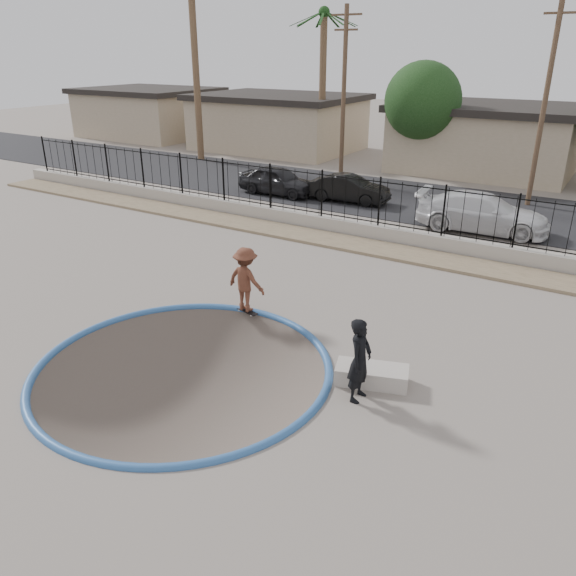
% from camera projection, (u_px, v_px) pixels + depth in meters
% --- Properties ---
extents(ground, '(120.00, 120.00, 2.20)m').
position_uv_depth(ground, '(391.00, 254.00, 23.76)').
color(ground, gray).
rests_on(ground, ground).
extents(bowl_pit, '(6.84, 6.84, 1.80)m').
position_uv_depth(bowl_pit, '(183.00, 369.00, 13.17)').
color(bowl_pit, '#463E35').
rests_on(bowl_pit, ground).
extents(coping_ring, '(7.04, 7.04, 0.20)m').
position_uv_depth(coping_ring, '(183.00, 369.00, 13.17)').
color(coping_ring, '#2E5B97').
rests_on(coping_ring, ground).
extents(rock_strip, '(42.00, 1.60, 0.11)m').
position_uv_depth(rock_strip, '(365.00, 246.00, 21.12)').
color(rock_strip, '#978063').
rests_on(rock_strip, ground).
extents(retaining_wall, '(42.00, 0.45, 0.60)m').
position_uv_depth(retaining_wall, '(377.00, 233.00, 21.88)').
color(retaining_wall, '#A0978C').
rests_on(retaining_wall, ground).
extents(fence, '(40.00, 0.04, 1.80)m').
position_uv_depth(fence, '(379.00, 203.00, 21.41)').
color(fence, black).
rests_on(fence, retaining_wall).
extents(street, '(90.00, 8.00, 0.04)m').
position_uv_depth(street, '(432.00, 203.00, 27.23)').
color(street, black).
rests_on(street, ground).
extents(house_west_far, '(10.60, 8.60, 3.90)m').
position_uv_depth(house_west_far, '(149.00, 112.00, 47.44)').
color(house_west_far, tan).
rests_on(house_west_far, ground).
extents(house_west, '(11.60, 8.60, 3.90)m').
position_uv_depth(house_west, '(278.00, 122.00, 41.15)').
color(house_west, tan).
rests_on(house_west, ground).
extents(house_center, '(10.60, 8.60, 3.90)m').
position_uv_depth(house_center, '(487.00, 137.00, 33.89)').
color(house_center, tan).
rests_on(house_center, ground).
extents(palm_left, '(2.30, 2.30, 11.30)m').
position_uv_depth(palm_left, '(193.00, 30.00, 34.68)').
color(palm_left, brown).
rests_on(palm_left, ground).
extents(palm_mid, '(2.30, 2.30, 9.30)m').
position_uv_depth(palm_mid, '(323.00, 52.00, 34.92)').
color(palm_mid, brown).
rests_on(palm_mid, ground).
extents(utility_pole_left, '(1.70, 0.24, 9.00)m').
position_uv_depth(utility_pole_left, '(344.00, 94.00, 29.86)').
color(utility_pole_left, '#473323').
rests_on(utility_pole_left, ground).
extents(utility_pole_mid, '(1.70, 0.24, 9.50)m').
position_uv_depth(utility_pole_mid, '(546.00, 96.00, 24.92)').
color(utility_pole_mid, '#473323').
rests_on(utility_pole_mid, ground).
extents(street_tree_left, '(4.32, 4.32, 6.36)m').
position_uv_depth(street_tree_left, '(423.00, 101.00, 31.73)').
color(street_tree_left, '#473323').
rests_on(street_tree_left, ground).
extents(skater, '(1.24, 0.77, 1.85)m').
position_uv_depth(skater, '(246.00, 283.00, 15.58)').
color(skater, brown).
rests_on(skater, ground).
extents(skateboard, '(0.78, 0.35, 0.07)m').
position_uv_depth(skateboard, '(247.00, 311.00, 15.93)').
color(skateboard, black).
rests_on(skateboard, ground).
extents(videographer, '(0.47, 0.70, 1.87)m').
position_uv_depth(videographer, '(360.00, 360.00, 11.69)').
color(videographer, black).
rests_on(videographer, ground).
extents(concrete_ledge, '(1.74, 1.17, 0.40)m').
position_uv_depth(concrete_ledge, '(372.00, 375.00, 12.53)').
color(concrete_ledge, '#B5ACA1').
rests_on(concrete_ledge, ground).
extents(car_a, '(4.13, 1.67, 1.40)m').
position_uv_depth(car_a, '(278.00, 180.00, 28.51)').
color(car_a, black).
rests_on(car_a, street).
extents(car_b, '(3.98, 1.64, 1.28)m').
position_uv_depth(car_b, '(349.00, 189.00, 27.12)').
color(car_b, black).
rests_on(car_b, street).
extents(car_c, '(5.40, 2.54, 1.52)m').
position_uv_depth(car_c, '(482.00, 212.00, 22.73)').
color(car_c, silver).
rests_on(car_c, street).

